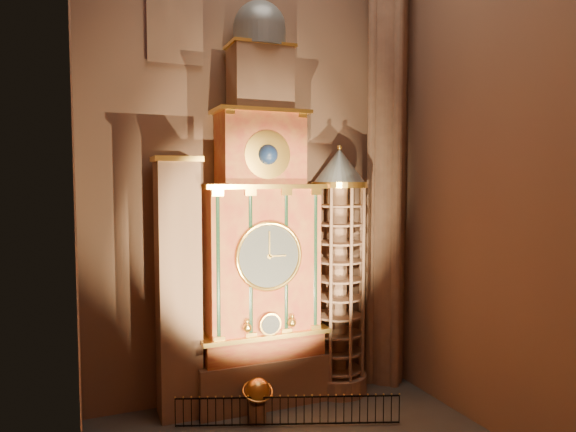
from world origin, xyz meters
name	(u,v)px	position (x,y,z in m)	size (l,w,h in m)	color
wall_back	(252,140)	(0.00, 6.00, 11.00)	(22.00, 22.00, 0.00)	#835F46
wall_left	(73,116)	(-7.00, 0.00, 11.00)	(22.00, 22.00, 0.00)	#835F46
wall_right	(484,134)	(7.00, 0.00, 11.00)	(22.00, 22.00, 0.00)	#835F46
astronomical_clock	(261,244)	(0.00, 4.96, 6.68)	(5.60, 2.41, 16.70)	#8C634C
portrait_tower	(178,287)	(-3.40, 4.98, 5.15)	(1.80, 1.60, 10.20)	#8C634C
stair_turret	(339,273)	(3.50, 4.70, 5.27)	(2.50, 2.50, 10.80)	#8C634C
gothic_pier	(387,143)	(6.10, 5.00, 11.00)	(2.04, 2.04, 22.00)	#8C634C
celestial_globe	(258,396)	(-0.75, 3.25, 1.04)	(1.25, 1.19, 1.73)	#8C634C
iron_railing	(288,411)	(0.20, 2.48, 0.60)	(7.96, 2.98, 1.11)	black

